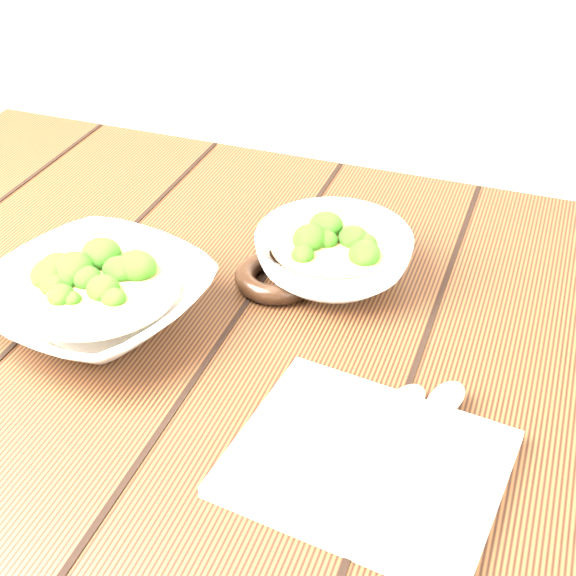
{
  "coord_description": "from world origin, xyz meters",
  "views": [
    {
      "loc": [
        0.27,
        -0.62,
        1.28
      ],
      "look_at": [
        0.04,
        0.01,
        0.8
      ],
      "focal_mm": 50.0,
      "sensor_mm": 36.0,
      "label": 1
    }
  ],
  "objects_px": {
    "trivet": "(276,277)",
    "napkin": "(367,463)",
    "table": "(254,407)",
    "soup_bowl_front": "(96,297)",
    "soup_bowl_back": "(333,255)"
  },
  "relations": [
    {
      "from": "trivet",
      "to": "napkin",
      "type": "relative_size",
      "value": 0.42
    },
    {
      "from": "table",
      "to": "napkin",
      "type": "bearing_deg",
      "value": -41.57
    },
    {
      "from": "table",
      "to": "soup_bowl_front",
      "type": "xyz_separation_m",
      "value": [
        -0.16,
        -0.05,
        0.15
      ]
    },
    {
      "from": "table",
      "to": "soup_bowl_front",
      "type": "relative_size",
      "value": 4.41
    },
    {
      "from": "table",
      "to": "trivet",
      "type": "relative_size",
      "value": 12.54
    },
    {
      "from": "soup_bowl_front",
      "to": "soup_bowl_back",
      "type": "relative_size",
      "value": 1.39
    },
    {
      "from": "table",
      "to": "napkin",
      "type": "height_order",
      "value": "napkin"
    },
    {
      "from": "soup_bowl_back",
      "to": "napkin",
      "type": "height_order",
      "value": "soup_bowl_back"
    },
    {
      "from": "soup_bowl_back",
      "to": "trivet",
      "type": "height_order",
      "value": "soup_bowl_back"
    },
    {
      "from": "napkin",
      "to": "soup_bowl_front",
      "type": "bearing_deg",
      "value": 169.07
    },
    {
      "from": "table",
      "to": "napkin",
      "type": "xyz_separation_m",
      "value": [
        0.17,
        -0.15,
        0.13
      ]
    },
    {
      "from": "soup_bowl_front",
      "to": "napkin",
      "type": "xyz_separation_m",
      "value": [
        0.33,
        -0.1,
        -0.02
      ]
    },
    {
      "from": "soup_bowl_back",
      "to": "trivet",
      "type": "distance_m",
      "value": 0.07
    },
    {
      "from": "soup_bowl_back",
      "to": "napkin",
      "type": "relative_size",
      "value": 0.86
    },
    {
      "from": "soup_bowl_front",
      "to": "soup_bowl_back",
      "type": "height_order",
      "value": "soup_bowl_front"
    }
  ]
}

